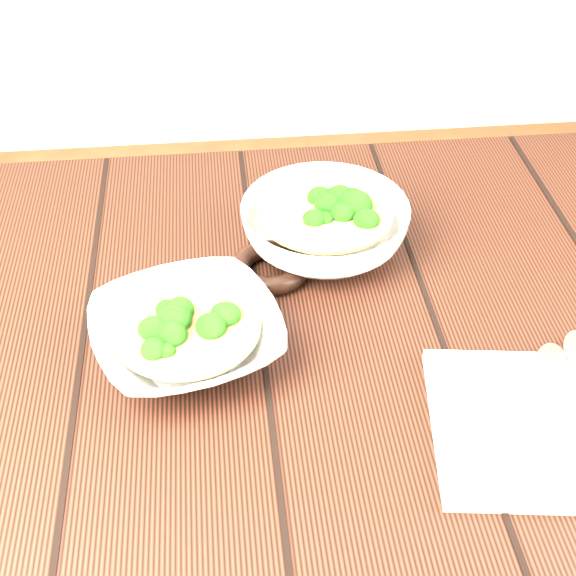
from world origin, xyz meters
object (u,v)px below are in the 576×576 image
Objects in this scene: soup_bowl_front at (187,334)px; napkin at (554,427)px; trivet at (270,267)px; soup_bowl_back at (325,226)px; table at (280,400)px.

soup_bowl_front reaches higher than napkin.
soup_bowl_front is at bearing 165.22° from napkin.
napkin is at bearing -22.66° from soup_bowl_front.
soup_bowl_front is at bearing -129.19° from trivet.
soup_bowl_back is (0.17, 0.17, 0.01)m from soup_bowl_front.
soup_bowl_back is 0.09m from trivet.
table is 0.18m from soup_bowl_front.
trivet reaches higher than table.
trivet is at bearing 141.17° from napkin.
trivet is 0.38m from napkin.
soup_bowl_back is at bearing 127.99° from napkin.
soup_bowl_back is (0.07, 0.14, 0.16)m from table.
soup_bowl_back reaches higher than trivet.
soup_bowl_back is 0.37m from napkin.
soup_bowl_front is (-0.10, -0.03, 0.15)m from table.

